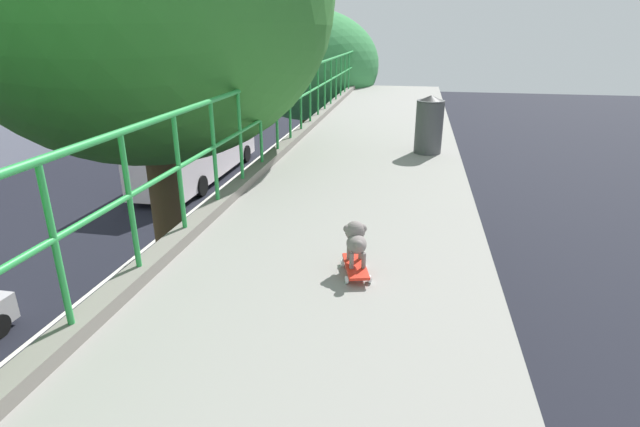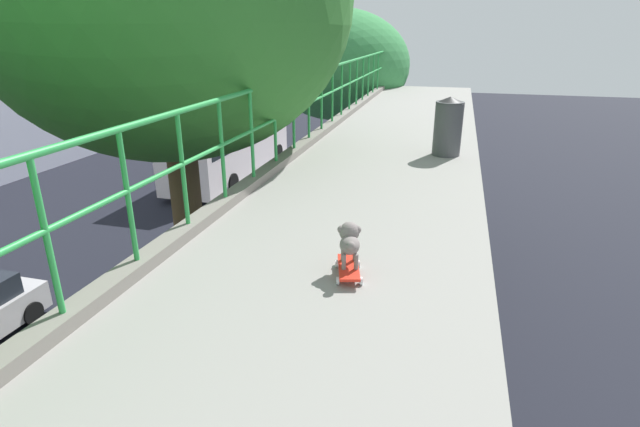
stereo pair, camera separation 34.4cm
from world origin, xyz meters
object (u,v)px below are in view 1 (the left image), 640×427
city_bus (198,142)px  litter_bin (429,124)px  small_dog (356,238)px  toy_skateboard (355,267)px

city_bus → litter_bin: size_ratio=10.76×
city_bus → small_dog: small_dog is taller
toy_skateboard → small_dog: bearing=99.1°
toy_skateboard → litter_bin: size_ratio=0.53×
city_bus → toy_skateboard: 22.04m
small_dog → litter_bin: litter_bin is taller
city_bus → toy_skateboard: (10.26, -19.18, 3.56)m
toy_skateboard → small_dog: (-0.01, 0.07, 0.23)m
small_dog → litter_bin: 4.46m
small_dog → litter_bin: (0.66, 4.41, 0.18)m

